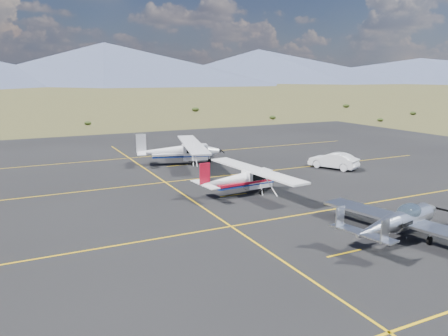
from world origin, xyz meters
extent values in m
plane|color=#383D1C|center=(0.00, 0.00, 0.00)|extent=(1600.00, 1600.00, 0.00)
cube|color=black|center=(0.00, 7.00, 0.00)|extent=(72.00, 72.00, 0.02)
cube|color=#B8BABF|center=(1.30, -3.20, 0.78)|extent=(3.47, 9.51, 0.13)
ellipsoid|color=#99BFD8|center=(1.30, -3.20, 1.28)|extent=(1.88, 1.32, 0.86)
cube|color=#B8BABF|center=(-2.48, -4.02, 1.08)|extent=(1.38, 3.22, 0.06)
cube|color=#B8BABF|center=(-2.39, -5.17, 1.55)|extent=(0.57, 0.18, 1.04)
cube|color=#B8BABF|center=(-2.87, -2.93, 1.55)|extent=(0.57, 0.18, 1.04)
cylinder|color=black|center=(2.93, -2.84, 0.19)|extent=(0.37, 0.17, 0.36)
cylinder|color=black|center=(1.36, -4.47, 0.22)|extent=(0.43, 0.20, 0.42)
cylinder|color=black|center=(0.83, -2.02, 0.22)|extent=(0.43, 0.20, 0.42)
cube|color=white|center=(-1.11, 7.64, 0.94)|extent=(2.03, 1.20, 1.19)
cube|color=white|center=(-1.28, 7.62, 1.55)|extent=(2.31, 9.78, 0.12)
cube|color=black|center=(-1.11, 7.64, 1.18)|extent=(1.51, 1.18, 0.48)
cube|color=#B50F24|center=(-2.25, 7.53, 0.85)|extent=(4.49, 1.46, 0.16)
cube|color=#B50F24|center=(-5.23, 7.24, 1.77)|extent=(0.75, 0.13, 1.41)
cube|color=white|center=(-5.23, 7.24, 1.07)|extent=(0.93, 2.87, 0.05)
cylinder|color=black|center=(0.03, 7.75, 0.17)|extent=(0.32, 0.12, 0.32)
cylinder|color=black|center=(-1.28, 6.69, 0.20)|extent=(0.40, 0.15, 0.39)
cylinder|color=black|center=(-1.46, 8.54, 0.20)|extent=(0.40, 0.15, 0.39)
cube|color=white|center=(-1.23, 18.67, 1.08)|extent=(2.47, 1.70, 1.38)
cube|color=white|center=(-1.43, 18.72, 1.80)|extent=(4.33, 11.27, 0.14)
cube|color=black|center=(-1.23, 18.67, 1.37)|extent=(1.88, 1.58, 0.56)
cube|color=white|center=(-2.52, 19.00, 0.98)|extent=(5.24, 2.42, 0.18)
cube|color=white|center=(-5.88, 19.86, 2.05)|extent=(0.86, 0.29, 1.63)
cube|color=white|center=(-5.88, 19.86, 1.24)|extent=(1.55, 3.35, 0.06)
cylinder|color=black|center=(0.05, 18.34, 0.19)|extent=(0.38, 0.19, 0.37)
cylinder|color=black|center=(-1.80, 17.70, 0.23)|extent=(0.47, 0.24, 0.45)
cylinder|color=black|center=(-1.26, 19.78, 0.23)|extent=(0.47, 0.24, 0.45)
imported|color=white|center=(8.75, 11.37, 0.71)|extent=(3.12, 4.46, 1.39)
camera|label=1|loc=(-16.12, -17.81, 7.94)|focal=35.00mm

